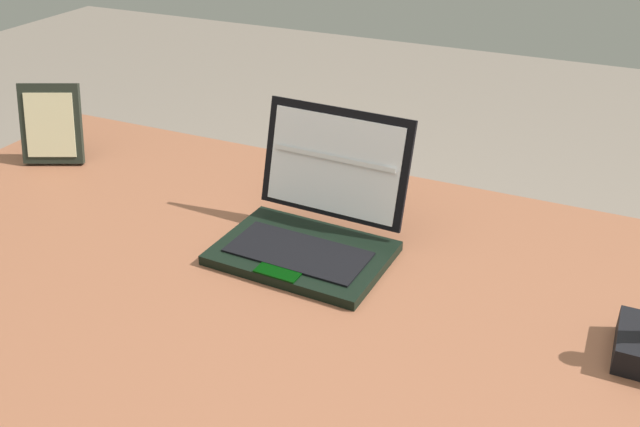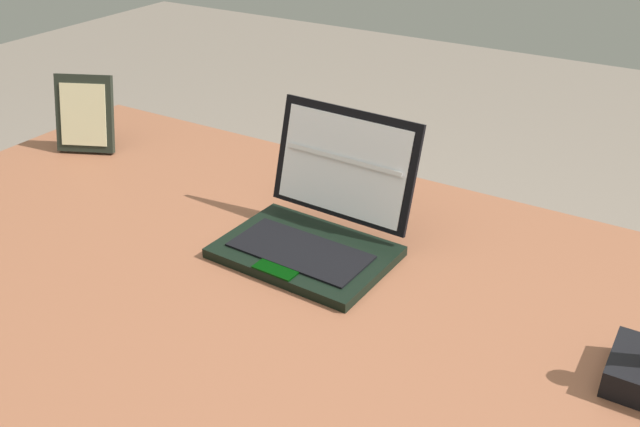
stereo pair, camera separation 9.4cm
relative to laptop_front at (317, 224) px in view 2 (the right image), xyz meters
name	(u,v)px [view 2 (the right image)]	position (x,y,z in m)	size (l,w,h in m)	color
desk	(306,345)	(0.04, -0.10, -0.13)	(1.51, 0.80, 0.75)	brown
laptop_front	(317,224)	(0.00, 0.00, 0.00)	(0.25, 0.22, 0.19)	black
photo_frame	(85,114)	(-0.57, 0.08, 0.03)	(0.12, 0.09, 0.15)	black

